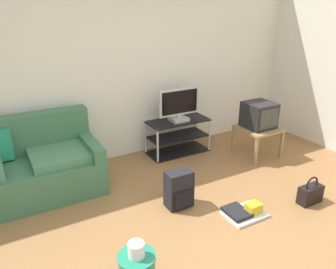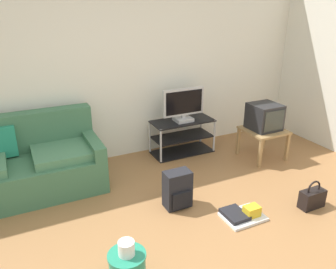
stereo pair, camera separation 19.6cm
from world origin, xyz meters
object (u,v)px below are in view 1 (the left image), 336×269
object	(u,v)px
side_table	(258,131)
floor_tray	(245,212)
backpack	(179,189)
flat_tv	(179,105)
crt_tv	(259,115)
cleaning_bucket	(137,267)
tv_stand	(178,136)
couch	(17,171)
handbag	(310,194)

from	to	relation	value
side_table	floor_tray	xyz separation A→B (m)	(-1.16, -1.08, -0.33)
side_table	backpack	xyz separation A→B (m)	(-1.67, -0.58, -0.16)
flat_tv	crt_tv	bearing A→B (deg)	-32.67
cleaning_bucket	tv_stand	bearing A→B (deg)	52.13
couch	flat_tv	xyz separation A→B (m)	(2.21, 0.14, 0.41)
tv_stand	cleaning_bucket	bearing A→B (deg)	-127.87
cleaning_bucket	floor_tray	distance (m)	1.40
side_table	cleaning_bucket	bearing A→B (deg)	-151.56
flat_tv	floor_tray	world-z (taller)	flat_tv
crt_tv	tv_stand	bearing A→B (deg)	146.39
handbag	cleaning_bucket	size ratio (longest dim) A/B	0.82
handbag	floor_tray	distance (m)	0.82
flat_tv	handbag	world-z (taller)	flat_tv
side_table	crt_tv	size ratio (longest dim) A/B	1.36
handbag	cleaning_bucket	distance (m)	2.17
couch	handbag	size ratio (longest dim) A/B	5.56
flat_tv	crt_tv	world-z (taller)	flat_tv
tv_stand	flat_tv	xyz separation A→B (m)	(-0.00, -0.02, 0.49)
handbag	floor_tray	world-z (taller)	handbag
couch	floor_tray	bearing A→B (deg)	-37.95
flat_tv	side_table	size ratio (longest dim) A/B	1.16
crt_tv	floor_tray	size ratio (longest dim) A/B	0.94
tv_stand	floor_tray	size ratio (longest dim) A/B	2.12
tv_stand	flat_tv	world-z (taller)	flat_tv
tv_stand	cleaning_bucket	size ratio (longest dim) A/B	2.28
flat_tv	floor_tray	xyz separation A→B (m)	(-0.20, -1.71, -0.69)
floor_tray	tv_stand	bearing A→B (deg)	83.33
handbag	cleaning_bucket	xyz separation A→B (m)	(-2.17, -0.12, 0.05)
couch	handbag	world-z (taller)	couch
flat_tv	cleaning_bucket	world-z (taller)	flat_tv
crt_tv	backpack	bearing A→B (deg)	-160.29
floor_tray	couch	bearing A→B (deg)	142.05
handbag	side_table	bearing A→B (deg)	74.19
tv_stand	backpack	bearing A→B (deg)	-120.11
couch	cleaning_bucket	xyz separation A→B (m)	(0.64, -1.85, -0.16)
couch	backpack	xyz separation A→B (m)	(1.50, -1.07, -0.12)
tv_stand	crt_tv	xyz separation A→B (m)	(0.95, -0.63, 0.36)
flat_tv	side_table	xyz separation A→B (m)	(0.95, -0.63, -0.37)
couch	side_table	bearing A→B (deg)	-8.77
crt_tv	floor_tray	world-z (taller)	crt_tv
backpack	floor_tray	distance (m)	0.73
tv_stand	side_table	world-z (taller)	tv_stand
crt_tv	backpack	distance (m)	1.82
tv_stand	floor_tray	world-z (taller)	tv_stand
side_table	backpack	bearing A→B (deg)	-160.78
flat_tv	handbag	distance (m)	2.06
crt_tv	floor_tray	distance (m)	1.69
couch	floor_tray	size ratio (longest dim) A/B	4.26
handbag	floor_tray	xyz separation A→B (m)	(-0.80, 0.16, -0.07)
tv_stand	floor_tray	bearing A→B (deg)	-96.67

